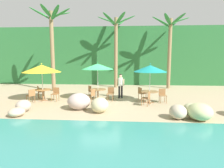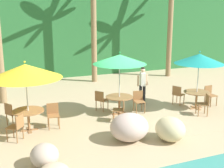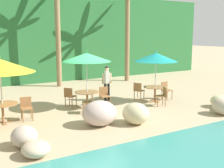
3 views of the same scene
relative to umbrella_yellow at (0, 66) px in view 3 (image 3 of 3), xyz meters
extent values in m
plane|color=tan|center=(3.86, 0.09, -2.12)|extent=(120.00, 120.00, 0.00)
cube|color=tan|center=(3.86, 0.09, -2.12)|extent=(18.00, 5.20, 0.01)
cube|color=#286633|center=(3.86, 9.09, 0.88)|extent=(28.00, 2.40, 6.00)
ellipsoid|color=#B8A490|center=(0.10, -2.67, -1.81)|extent=(0.76, 0.84, 0.63)
ellipsoid|color=#C3C691|center=(8.78, -2.50, -1.85)|extent=(0.81, 0.83, 0.55)
ellipsoid|color=#C9BE8E|center=(4.13, -2.54, -1.73)|extent=(0.93, 1.04, 0.78)
ellipsoid|color=#CCB190|center=(0.20, -3.49, -1.91)|extent=(0.77, 0.82, 0.42)
ellipsoid|color=#BEA79C|center=(2.91, -2.03, -1.67)|extent=(1.26, 1.16, 0.90)
ellipsoid|color=#C0AF92|center=(7.89, -3.35, -1.79)|extent=(0.79, 0.93, 0.67)
cylinder|color=silver|center=(0.00, 0.00, -1.01)|extent=(0.04, 0.04, 2.23)
cone|color=yellow|center=(0.00, 0.00, 0.00)|extent=(2.46, 2.46, 0.48)
cube|color=olive|center=(0.00, 0.00, -2.11)|extent=(0.60, 0.12, 0.03)
cube|color=olive|center=(0.00, 0.00, -2.11)|extent=(0.12, 0.60, 0.03)
cylinder|color=olive|center=(0.00, 0.00, -1.75)|extent=(0.09, 0.09, 0.71)
cylinder|color=olive|center=(0.00, 0.00, -1.40)|extent=(1.10, 1.10, 0.03)
cylinder|color=olive|center=(1.01, -0.28, -1.90)|extent=(0.04, 0.04, 0.45)
cylinder|color=olive|center=(0.65, -0.25, -1.90)|extent=(0.04, 0.04, 0.45)
cylinder|color=olive|center=(1.04, 0.07, -1.90)|extent=(0.04, 0.04, 0.45)
cylinder|color=olive|center=(0.69, 0.11, -1.90)|extent=(0.04, 0.04, 0.45)
cube|color=olive|center=(0.85, -0.09, -1.66)|extent=(0.46, 0.46, 0.03)
cube|color=olive|center=(0.87, 0.11, -1.46)|extent=(0.42, 0.08, 0.42)
cylinder|color=silver|center=(3.61, 0.40, -0.95)|extent=(0.04, 0.04, 2.35)
cone|color=#238E47|center=(3.61, 0.40, 0.13)|extent=(2.11, 2.11, 0.37)
sphere|color=#238E47|center=(3.61, 0.40, 0.40)|extent=(0.07, 0.07, 0.07)
cube|color=olive|center=(3.61, 0.40, -2.11)|extent=(0.60, 0.12, 0.03)
cube|color=olive|center=(3.61, 0.40, -2.11)|extent=(0.12, 0.60, 0.03)
cylinder|color=olive|center=(3.61, 0.40, -1.75)|extent=(0.09, 0.09, 0.71)
cylinder|color=olive|center=(3.61, 0.40, -1.40)|extent=(1.10, 1.10, 0.03)
cylinder|color=olive|center=(4.60, 0.07, -1.90)|extent=(0.04, 0.04, 0.45)
cylinder|color=olive|center=(4.25, 0.12, -1.90)|extent=(0.04, 0.04, 0.45)
cylinder|color=olive|center=(4.65, 0.42, -1.90)|extent=(0.04, 0.04, 0.45)
cylinder|color=olive|center=(4.30, 0.47, -1.90)|extent=(0.04, 0.04, 0.45)
cube|color=olive|center=(4.45, 0.27, -1.66)|extent=(0.48, 0.48, 0.03)
cube|color=olive|center=(4.48, 0.47, -1.46)|extent=(0.42, 0.10, 0.42)
cylinder|color=olive|center=(3.16, 1.34, -1.90)|extent=(0.04, 0.04, 0.45)
cylinder|color=olive|center=(3.37, 1.05, -1.90)|extent=(0.04, 0.04, 0.45)
cylinder|color=olive|center=(2.87, 1.13, -1.90)|extent=(0.04, 0.04, 0.45)
cylinder|color=olive|center=(3.08, 0.84, -1.90)|extent=(0.04, 0.04, 0.45)
cube|color=olive|center=(3.12, 1.09, -1.66)|extent=(0.59, 0.59, 0.03)
cube|color=olive|center=(2.96, 0.98, -1.46)|extent=(0.27, 0.36, 0.42)
cylinder|color=olive|center=(3.00, -0.45, -1.90)|extent=(0.04, 0.04, 0.45)
cylinder|color=olive|center=(3.16, -0.13, -1.90)|extent=(0.04, 0.04, 0.45)
cylinder|color=olive|center=(3.33, -0.61, -1.90)|extent=(0.04, 0.04, 0.45)
cylinder|color=olive|center=(3.48, -0.29, -1.90)|extent=(0.04, 0.04, 0.45)
cube|color=olive|center=(3.24, -0.37, -1.66)|extent=(0.56, 0.56, 0.03)
cube|color=olive|center=(3.42, -0.46, -1.46)|extent=(0.21, 0.39, 0.42)
cylinder|color=silver|center=(6.96, -0.18, -0.99)|extent=(0.04, 0.04, 2.26)
cone|color=teal|center=(6.96, -0.18, 0.04)|extent=(2.06, 2.06, 0.41)
sphere|color=teal|center=(6.96, -0.18, 0.32)|extent=(0.07, 0.07, 0.07)
cube|color=olive|center=(6.96, -0.18, -2.11)|extent=(0.60, 0.12, 0.03)
cube|color=olive|center=(6.96, -0.18, -2.11)|extent=(0.12, 0.60, 0.03)
cylinder|color=olive|center=(6.96, -0.18, -1.75)|extent=(0.09, 0.09, 0.71)
cylinder|color=olive|center=(6.96, -0.18, -1.40)|extent=(1.10, 1.10, 0.03)
cylinder|color=olive|center=(8.00, -0.26, -1.90)|extent=(0.04, 0.04, 0.45)
cylinder|color=olive|center=(7.64, -0.30, -1.90)|extent=(0.04, 0.04, 0.45)
cylinder|color=olive|center=(7.96, 0.09, -1.90)|extent=(0.04, 0.04, 0.45)
cylinder|color=olive|center=(7.61, 0.06, -1.90)|extent=(0.04, 0.04, 0.45)
cube|color=olive|center=(7.80, -0.10, -1.66)|extent=(0.46, 0.46, 0.03)
cube|color=olive|center=(7.78, 0.10, -1.46)|extent=(0.42, 0.08, 0.42)
cylinder|color=olive|center=(6.66, 0.82, -1.90)|extent=(0.04, 0.04, 0.45)
cylinder|color=olive|center=(6.82, 0.50, -1.90)|extent=(0.04, 0.04, 0.45)
cylinder|color=olive|center=(6.34, 0.66, -1.90)|extent=(0.04, 0.04, 0.45)
cylinder|color=olive|center=(6.50, 0.34, -1.90)|extent=(0.04, 0.04, 0.45)
cube|color=olive|center=(6.58, 0.58, -1.66)|extent=(0.56, 0.56, 0.03)
cube|color=olive|center=(6.40, 0.49, -1.46)|extent=(0.22, 0.39, 0.42)
cylinder|color=olive|center=(6.40, -1.06, -1.90)|extent=(0.04, 0.04, 0.45)
cylinder|color=olive|center=(6.53, -0.73, -1.90)|extent=(0.04, 0.04, 0.45)
cylinder|color=olive|center=(6.73, -1.20, -1.90)|extent=(0.04, 0.04, 0.45)
cylinder|color=olive|center=(6.86, -0.87, -1.90)|extent=(0.04, 0.04, 0.45)
cube|color=olive|center=(6.63, -0.97, -1.66)|extent=(0.55, 0.55, 0.03)
cube|color=olive|center=(6.81, -1.04, -1.46)|extent=(0.20, 0.40, 0.42)
cylinder|color=olive|center=(4.52, 6.24, 1.13)|extent=(0.32, 0.32, 6.50)
cylinder|color=olive|center=(9.41, 5.90, 1.02)|extent=(0.32, 0.32, 6.29)
cylinder|color=#232328|center=(5.01, 1.25, -1.69)|extent=(0.13, 0.13, 0.86)
cylinder|color=#232328|center=(5.19, 1.25, -1.69)|extent=(0.13, 0.13, 0.86)
cube|color=silver|center=(5.10, 1.25, -0.97)|extent=(0.28, 0.38, 0.58)
cylinder|color=#D6AD89|center=(4.88, 1.25, -1.02)|extent=(0.08, 0.08, 0.50)
cylinder|color=#D6AD89|center=(5.32, 1.25, -1.02)|extent=(0.08, 0.08, 0.50)
sphere|color=#D6AD89|center=(5.10, 1.25, -0.56)|extent=(0.21, 0.21, 0.21)
sphere|color=black|center=(5.10, 1.25, -0.51)|extent=(0.18, 0.18, 0.18)
camera|label=1|loc=(5.45, -12.26, 0.69)|focal=31.10mm
camera|label=2|loc=(-0.91, -10.02, 1.94)|focal=47.18mm
camera|label=3|loc=(-1.75, -10.69, 1.08)|focal=45.75mm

